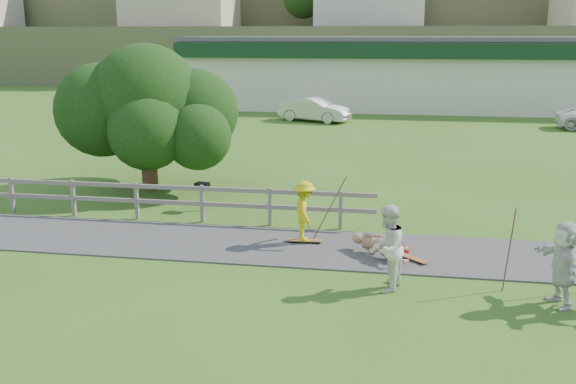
# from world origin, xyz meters

# --- Properties ---
(ground) EXTENTS (260.00, 260.00, 0.00)m
(ground) POSITION_xyz_m (0.00, 0.00, 0.00)
(ground) COLOR #365D1A
(ground) RESTS_ON ground
(path) EXTENTS (34.00, 3.00, 0.04)m
(path) POSITION_xyz_m (0.00, 1.50, 0.02)
(path) COLOR #353537
(path) RESTS_ON ground
(fence) EXTENTS (15.05, 0.10, 1.10)m
(fence) POSITION_xyz_m (-4.62, 3.30, 0.72)
(fence) COLOR slate
(fence) RESTS_ON ground
(strip_mall) EXTENTS (32.50, 10.75, 5.10)m
(strip_mall) POSITION_xyz_m (4.00, 34.94, 2.58)
(strip_mall) COLOR beige
(strip_mall) RESTS_ON ground
(skater_rider) EXTENTS (0.87, 1.15, 1.57)m
(skater_rider) POSITION_xyz_m (1.20, 1.83, 0.79)
(skater_rider) COLOR gold
(skater_rider) RESTS_ON ground
(skater_fallen) EXTENTS (1.51, 1.52, 0.63)m
(skater_fallen) POSITION_xyz_m (3.16, 1.04, 0.31)
(skater_fallen) COLOR #A6765B
(skater_fallen) RESTS_ON ground
(spectator_a) EXTENTS (0.90, 1.05, 1.87)m
(spectator_a) POSITION_xyz_m (3.36, -0.90, 0.93)
(spectator_a) COLOR silver
(spectator_a) RESTS_ON ground
(spectator_d) EXTENTS (0.89, 1.70, 1.76)m
(spectator_d) POSITION_xyz_m (6.82, -1.12, 0.88)
(spectator_d) COLOR silver
(spectator_d) RESTS_ON ground
(car_silver) EXTENTS (4.72, 2.95, 1.47)m
(car_silver) POSITION_xyz_m (-1.64, 25.62, 0.73)
(car_silver) COLOR silver
(car_silver) RESTS_ON ground
(tree) EXTENTS (6.10, 6.10, 3.92)m
(tree) POSITION_xyz_m (-5.01, 6.91, 1.96)
(tree) COLOR black
(tree) RESTS_ON ground
(bbq) EXTENTS (0.46, 0.38, 0.88)m
(bbq) POSITION_xyz_m (-2.37, 4.52, 0.44)
(bbq) COLOR black
(bbq) RESTS_ON ground
(longboard_rider) EXTENTS (0.96, 0.30, 0.11)m
(longboard_rider) POSITION_xyz_m (1.20, 1.83, 0.05)
(longboard_rider) COLOR brown
(longboard_rider) RESTS_ON ground
(longboard_fallen) EXTENTS (0.76, 0.72, 0.09)m
(longboard_fallen) POSITION_xyz_m (3.96, 0.94, 0.05)
(longboard_fallen) COLOR brown
(longboard_fallen) RESTS_ON ground
(helmet) EXTENTS (0.25, 0.25, 0.25)m
(helmet) POSITION_xyz_m (3.76, 1.39, 0.13)
(helmet) COLOR red
(helmet) RESTS_ON ground
(pole_rider) EXTENTS (0.03, 0.03, 1.94)m
(pole_rider) POSITION_xyz_m (1.80, 2.23, 0.97)
(pole_rider) COLOR brown
(pole_rider) RESTS_ON ground
(pole_spec_left) EXTENTS (0.03, 0.03, 1.82)m
(pole_spec_left) POSITION_xyz_m (5.88, -0.54, 0.91)
(pole_spec_left) COLOR brown
(pole_spec_left) RESTS_ON ground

